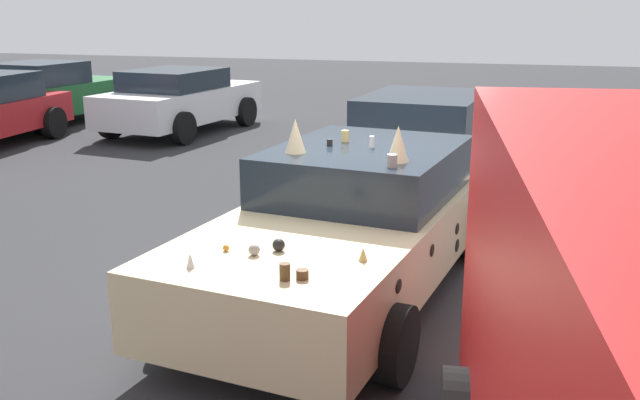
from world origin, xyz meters
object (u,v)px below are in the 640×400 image
object	(u,v)px
art_car_decorated	(354,222)
parked_sedan_row_back_center	(48,93)
parked_sedan_far_right	(180,100)
parked_sedan_near_left	(424,144)

from	to	relation	value
art_car_decorated	parked_sedan_row_back_center	world-z (taller)	art_car_decorated
art_car_decorated	parked_sedan_far_right	world-z (taller)	art_car_decorated
parked_sedan_far_right	art_car_decorated	bearing A→B (deg)	-135.68
art_car_decorated	parked_sedan_row_back_center	bearing A→B (deg)	-122.56
parked_sedan_far_right	parked_sedan_near_left	world-z (taller)	parked_sedan_near_left
art_car_decorated	parked_sedan_near_left	bearing A→B (deg)	-173.80
parked_sedan_far_right	parked_sedan_row_back_center	bearing A→B (deg)	95.23
art_car_decorated	parked_sedan_far_right	xyz separation A→B (m)	(7.65, 5.88, 0.03)
art_car_decorated	parked_sedan_far_right	bearing A→B (deg)	-135.42
parked_sedan_near_left	parked_sedan_row_back_center	distance (m)	10.15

